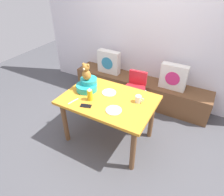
# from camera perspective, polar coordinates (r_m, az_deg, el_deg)

# --- Properties ---
(ground_plane) EXTENTS (8.00, 8.00, 0.00)m
(ground_plane) POSITION_cam_1_polar(r_m,az_deg,el_deg) (3.14, -0.90, -11.35)
(ground_plane) COLOR #4C4C51
(back_wall) EXTENTS (4.40, 0.10, 2.60)m
(back_wall) POSITION_cam_1_polar(r_m,az_deg,el_deg) (3.64, 10.90, 18.80)
(back_wall) COLOR silver
(back_wall) RESTS_ON ground_plane
(window_bench) EXTENTS (2.60, 0.44, 0.46)m
(window_bench) POSITION_cam_1_polar(r_m,az_deg,el_deg) (3.84, 7.82, 2.37)
(window_bench) COLOR brown
(window_bench) RESTS_ON ground_plane
(pillow_floral_left) EXTENTS (0.44, 0.15, 0.44)m
(pillow_floral_left) POSITION_cam_1_polar(r_m,az_deg,el_deg) (3.85, -0.91, 10.44)
(pillow_floral_left) COLOR white
(pillow_floral_left) RESTS_ON window_bench
(pillow_floral_right) EXTENTS (0.44, 0.15, 0.44)m
(pillow_floral_right) POSITION_cam_1_polar(r_m,az_deg,el_deg) (3.47, 17.47, 5.87)
(pillow_floral_right) COLOR white
(pillow_floral_right) RESTS_ON window_bench
(dining_table) EXTENTS (1.26, 0.86, 0.74)m
(dining_table) POSITION_cam_1_polar(r_m,az_deg,el_deg) (2.72, -1.02, -2.07)
(dining_table) COLOR orange
(dining_table) RESTS_ON ground_plane
(highchair) EXTENTS (0.35, 0.47, 0.79)m
(highchair) POSITION_cam_1_polar(r_m,az_deg,el_deg) (3.31, 6.75, 2.72)
(highchair) COLOR red
(highchair) RESTS_ON ground_plane
(infant_seat_teal) EXTENTS (0.30, 0.33, 0.16)m
(infant_seat_teal) POSITION_cam_1_polar(r_m,az_deg,el_deg) (2.84, -7.18, 3.77)
(infant_seat_teal) COLOR teal
(infant_seat_teal) RESTS_ON dining_table
(teddy_bear) EXTENTS (0.13, 0.12, 0.25)m
(teddy_bear) POSITION_cam_1_polar(r_m,az_deg,el_deg) (2.74, -7.49, 7.47)
(teddy_bear) COLOR #AC752F
(teddy_bear) RESTS_ON infant_seat_teal
(ketchup_bottle) EXTENTS (0.07, 0.07, 0.18)m
(ketchup_bottle) POSITION_cam_1_polar(r_m,az_deg,el_deg) (2.60, -6.49, 1.08)
(ketchup_bottle) COLOR gold
(ketchup_bottle) RESTS_ON dining_table
(coffee_mug) EXTENTS (0.12, 0.08, 0.09)m
(coffee_mug) POSITION_cam_1_polar(r_m,az_deg,el_deg) (2.59, 7.71, -0.28)
(coffee_mug) COLOR silver
(coffee_mug) RESTS_ON dining_table
(dinner_plate_near) EXTENTS (0.20, 0.20, 0.01)m
(dinner_plate_near) POSITION_cam_1_polar(r_m,az_deg,el_deg) (2.44, 0.50, -3.58)
(dinner_plate_near) COLOR white
(dinner_plate_near) RESTS_ON dining_table
(dinner_plate_far) EXTENTS (0.20, 0.20, 0.01)m
(dinner_plate_far) POSITION_cam_1_polar(r_m,az_deg,el_deg) (2.77, -0.86, 1.60)
(dinner_plate_far) COLOR white
(dinner_plate_far) RESTS_ON dining_table
(cell_phone) EXTENTS (0.16, 0.11, 0.01)m
(cell_phone) POSITION_cam_1_polar(r_m,az_deg,el_deg) (2.54, -7.62, -2.29)
(cell_phone) COLOR black
(cell_phone) RESTS_ON dining_table
(table_fork) EXTENTS (0.05, 0.17, 0.01)m
(table_fork) POSITION_cam_1_polar(r_m,az_deg,el_deg) (2.65, -11.23, -0.91)
(table_fork) COLOR silver
(table_fork) RESTS_ON dining_table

